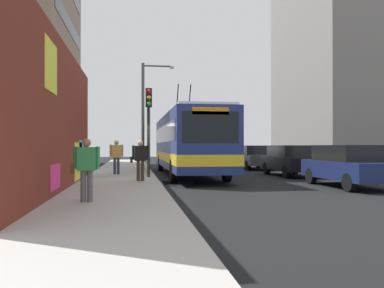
{
  "coord_description": "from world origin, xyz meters",
  "views": [
    {
      "loc": [
        -17.62,
        1.06,
        1.54
      ],
      "look_at": [
        2.35,
        -1.93,
        1.65
      ],
      "focal_mm": 37.13,
      "sensor_mm": 36.0,
      "label": 1
    }
  ],
  "objects": [
    {
      "name": "pedestrian_at_curb",
      "position": [
        -1.62,
        0.76,
        1.09
      ],
      "size": [
        0.22,
        0.73,
        1.62
      ],
      "color": "#3F3326",
      "rests_on": "sidewalk_slab"
    },
    {
      "name": "sidewalk_slab",
      "position": [
        0.0,
        1.6,
        0.07
      ],
      "size": [
        48.0,
        3.2,
        0.15
      ],
      "primitive_type": "cube",
      "color": "#ADA8A0",
      "rests_on": "ground_plane"
    },
    {
      "name": "pedestrian_midblock",
      "position": [
        2.35,
        1.85,
        1.14
      ],
      "size": [
        0.22,
        0.67,
        1.68
      ],
      "color": "#2D3F59",
      "rests_on": "sidewalk_slab"
    },
    {
      "name": "traffic_light",
      "position": [
        0.29,
        0.35,
        2.86
      ],
      "size": [
        0.49,
        0.28,
        4.01
      ],
      "color": "#2D382D",
      "rests_on": "sidewalk_slab"
    },
    {
      "name": "curbside_puddle",
      "position": [
        -0.91,
        -0.6,
        0.0
      ],
      "size": [
        2.08,
        2.08,
        0.0
      ],
      "primitive_type": "cylinder",
      "color": "black",
      "rests_on": "ground_plane"
    },
    {
      "name": "parked_car_navy",
      "position": [
        -3.75,
        -7.0,
        0.83
      ],
      "size": [
        4.4,
        1.91,
        1.58
      ],
      "color": "navy",
      "rests_on": "ground_plane"
    },
    {
      "name": "parked_car_black",
      "position": [
        1.83,
        -7.0,
        0.83
      ],
      "size": [
        4.31,
        1.83,
        1.58
      ],
      "color": "black",
      "rests_on": "ground_plane"
    },
    {
      "name": "pedestrian_near_wall",
      "position": [
        -7.47,
        2.2,
        1.07
      ],
      "size": [
        0.22,
        0.72,
        1.58
      ],
      "color": "#595960",
      "rests_on": "sidewalk_slab"
    },
    {
      "name": "ground_plane",
      "position": [
        0.0,
        0.0,
        0.0
      ],
      "size": [
        80.0,
        80.0,
        0.0
      ],
      "primitive_type": "plane",
      "color": "black"
    },
    {
      "name": "city_bus",
      "position": [
        3.04,
        -1.8,
        1.79
      ],
      "size": [
        12.54,
        2.57,
        5.0
      ],
      "color": "navy",
      "rests_on": "ground_plane"
    },
    {
      "name": "building_far_left",
      "position": [
        13.77,
        9.2,
        8.85
      ],
      "size": [
        13.59,
        6.67,
        17.7
      ],
      "color": "gray",
      "rests_on": "ground_plane"
    },
    {
      "name": "building_far_right",
      "position": [
        14.3,
        -17.0,
        10.85
      ],
      "size": [
        12.37,
        8.7,
        21.7
      ],
      "color": "gray",
      "rests_on": "ground_plane"
    },
    {
      "name": "graffiti_wall",
      "position": [
        -4.52,
        3.35,
        2.4
      ],
      "size": [
        12.94,
        0.32,
        4.82
      ],
      "color": "maroon",
      "rests_on": "ground_plane"
    },
    {
      "name": "street_lamp",
      "position": [
        6.32,
        0.22,
        3.85
      ],
      "size": [
        0.44,
        1.97,
        6.38
      ],
      "color": "#4C4C51",
      "rests_on": "sidewalk_slab"
    },
    {
      "name": "parked_car_dark_gray",
      "position": [
        8.25,
        -7.0,
        0.84
      ],
      "size": [
        4.78,
        1.9,
        1.58
      ],
      "color": "#38383D",
      "rests_on": "ground_plane"
    }
  ]
}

